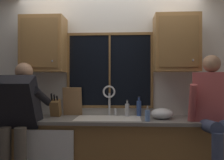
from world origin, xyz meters
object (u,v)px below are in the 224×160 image
object	(u,v)px
knife_block	(56,108)
mixing_bowl	(162,114)
soap_dispenser	(147,115)
cutting_board	(72,101)
person_standing	(17,117)
bottle_green_glass	(127,110)
bottle_tall_clear	(139,108)
person_sitting_on_counter	(215,106)

from	to	relation	value
knife_block	mixing_bowl	distance (m)	1.36
mixing_bowl	soap_dispenser	xyz separation A→B (m)	(-0.19, -0.20, 0.01)
cutting_board	mixing_bowl	xyz separation A→B (m)	(1.15, -0.21, -0.13)
person_standing	knife_block	world-z (taller)	person_standing
cutting_board	bottle_green_glass	size ratio (longest dim) A/B	1.77
soap_dispenser	bottle_tall_clear	world-z (taller)	bottle_tall_clear
person_standing	mixing_bowl	world-z (taller)	person_standing
person_standing	person_sitting_on_counter	size ratio (longest dim) A/B	1.27
mixing_bowl	knife_block	bearing A→B (deg)	175.37
knife_block	bottle_green_glass	distance (m)	0.93
knife_block	bottle_green_glass	xyz separation A→B (m)	(0.93, 0.06, -0.02)
bottle_green_glass	person_standing	bearing A→B (deg)	-157.59
knife_block	cutting_board	bearing A→B (deg)	27.26
person_sitting_on_counter	cutting_board	distance (m)	1.76
person_sitting_on_counter	cutting_board	world-z (taller)	person_sitting_on_counter
bottle_green_glass	bottle_tall_clear	world-z (taller)	bottle_tall_clear
person_sitting_on_counter	bottle_green_glass	xyz separation A→B (m)	(-0.96, 0.44, -0.10)
soap_dispenser	bottle_tall_clear	size ratio (longest dim) A/B	0.69
person_sitting_on_counter	soap_dispenser	size ratio (longest dim) A/B	7.04
person_sitting_on_counter	soap_dispenser	bearing A→B (deg)	174.41
mixing_bowl	cutting_board	bearing A→B (deg)	169.57
person_standing	person_sitting_on_counter	xyz separation A→B (m)	(2.20, 0.07, 0.13)
soap_dispenser	bottle_green_glass	world-z (taller)	bottle_green_glass
person_standing	cutting_board	distance (m)	0.76
person_sitting_on_counter	knife_block	world-z (taller)	person_sitting_on_counter
soap_dispenser	bottle_tall_clear	xyz separation A→B (m)	(-0.08, 0.42, 0.04)
cutting_board	bottle_tall_clear	world-z (taller)	cutting_board
person_standing	mixing_bowl	size ratio (longest dim) A/B	5.92
person_sitting_on_counter	bottle_tall_clear	xyz separation A→B (m)	(-0.81, 0.49, -0.08)
person_sitting_on_counter	mixing_bowl	distance (m)	0.61
person_standing	knife_block	size ratio (longest dim) A/B	4.98
person_sitting_on_counter	knife_block	distance (m)	1.93
cutting_board	person_sitting_on_counter	bearing A→B (deg)	-15.85
person_standing	bottle_tall_clear	world-z (taller)	person_standing
knife_block	bottle_green_glass	bearing A→B (deg)	3.82
mixing_bowl	soap_dispenser	world-z (taller)	soap_dispenser
person_standing	soap_dispenser	size ratio (longest dim) A/B	8.95
bottle_green_glass	cutting_board	bearing A→B (deg)	176.79
mixing_bowl	bottle_tall_clear	xyz separation A→B (m)	(-0.27, 0.22, 0.05)
cutting_board	bottle_tall_clear	size ratio (longest dim) A/B	1.48
bottle_tall_clear	person_sitting_on_counter	bearing A→B (deg)	-31.18
mixing_bowl	bottle_tall_clear	size ratio (longest dim) A/B	1.05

